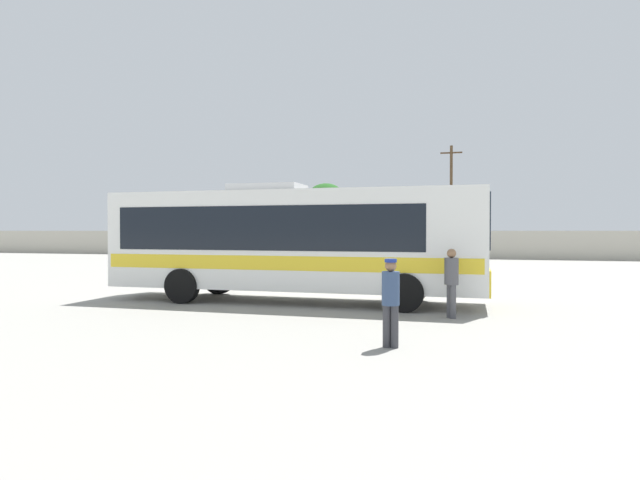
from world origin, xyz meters
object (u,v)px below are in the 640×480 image
parked_car_leftmost_black (200,248)px  roadside_tree_left (241,209)px  passenger_waiting_on_apron (391,297)px  attendant_by_bus_door (451,279)px  roadside_tree_midleft (326,201)px  coach_bus_white_yellow (290,239)px  utility_pole_near (451,199)px  parked_car_second_dark_blue (273,249)px

parked_car_leftmost_black → roadside_tree_left: size_ratio=0.66×
passenger_waiting_on_apron → roadside_tree_left: bearing=117.4°
attendant_by_bus_door → parked_car_leftmost_black: 32.00m
attendant_by_bus_door → roadside_tree_midleft: (-12.11, 33.92, 3.92)m
coach_bus_white_yellow → attendant_by_bus_door: coach_bus_white_yellow is taller
parked_car_leftmost_black → passenger_waiting_on_apron: bearing=-56.4°
attendant_by_bus_door → parked_car_leftmost_black: bearing=128.8°
passenger_waiting_on_apron → utility_pole_near: bearing=89.9°
parked_car_leftmost_black → roadside_tree_midleft: (7.94, 8.97, 4.10)m
roadside_tree_midleft → passenger_waiting_on_apron: bearing=-73.6°
roadside_tree_left → roadside_tree_midleft: 8.17m
attendant_by_bus_door → passenger_waiting_on_apron: (-0.99, -3.78, -0.03)m
coach_bus_white_yellow → attendant_by_bus_door: size_ratio=6.61×
coach_bus_white_yellow → attendant_by_bus_door: 5.30m
coach_bus_white_yellow → parked_car_leftmost_black: 27.63m
roadside_tree_midleft → parked_car_second_dark_blue: bearing=-104.1°
parked_car_second_dark_blue → utility_pole_near: size_ratio=0.49×
parked_car_leftmost_black → roadside_tree_midleft: roadside_tree_midleft is taller
attendant_by_bus_door → passenger_waiting_on_apron: bearing=-104.7°
passenger_waiting_on_apron → roadside_tree_midleft: (-11.11, 37.69, 3.96)m
parked_car_leftmost_black → parked_car_second_dark_blue: parked_car_leftmost_black is taller
parked_car_leftmost_black → roadside_tree_left: (-0.18, 8.34, 3.46)m
attendant_by_bus_door → passenger_waiting_on_apron: size_ratio=1.04×
attendant_by_bus_door → parked_car_leftmost_black: attendant_by_bus_door is taller
coach_bus_white_yellow → utility_pole_near: size_ratio=1.22×
attendant_by_bus_door → roadside_tree_left: (-20.23, 33.29, 3.28)m
passenger_waiting_on_apron → parked_car_second_dark_blue: (-13.19, 29.42, -0.18)m
coach_bus_white_yellow → parked_car_leftmost_black: coach_bus_white_yellow is taller
attendant_by_bus_door → roadside_tree_left: bearing=121.3°
parked_car_second_dark_blue → roadside_tree_left: 10.36m
coach_bus_white_yellow → parked_car_leftmost_black: (-15.19, 23.06, -1.12)m
roadside_tree_midleft → coach_bus_white_yellow: bearing=-77.3°
coach_bus_white_yellow → utility_pole_near: 31.50m
parked_car_second_dark_blue → roadside_tree_left: roadside_tree_left is taller
attendant_by_bus_door → roadside_tree_midleft: 36.22m
roadside_tree_left → attendant_by_bus_door: bearing=-58.7°
roadside_tree_left → passenger_waiting_on_apron: bearing=-62.6°
passenger_waiting_on_apron → utility_pole_near: 36.99m
parked_car_second_dark_blue → roadside_tree_midleft: roadside_tree_midleft is taller
roadside_tree_midleft → parked_car_leftmost_black: bearing=-131.5°
attendant_by_bus_door → parked_car_leftmost_black: size_ratio=0.41×
parked_car_leftmost_black → parked_car_second_dark_blue: size_ratio=0.91×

